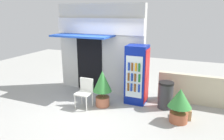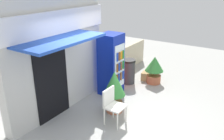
# 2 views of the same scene
# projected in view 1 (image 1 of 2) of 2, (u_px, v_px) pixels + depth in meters

# --- Properties ---
(ground) EXTENTS (16.00, 16.00, 0.00)m
(ground) POSITION_uv_depth(u_px,v_px,m) (90.00, 109.00, 6.26)
(ground) COLOR #A3A39E
(storefront_building) EXTENTS (3.18, 1.20, 3.08)m
(storefront_building) POSITION_uv_depth(u_px,v_px,m) (100.00, 48.00, 7.44)
(storefront_building) COLOR silver
(storefront_building) RESTS_ON ground
(drink_cooler) EXTENTS (0.65, 0.64, 1.84)m
(drink_cooler) POSITION_uv_depth(u_px,v_px,m) (137.00, 75.00, 6.53)
(drink_cooler) COLOR navy
(drink_cooler) RESTS_ON ground
(plastic_chair) EXTENTS (0.45, 0.43, 0.88)m
(plastic_chair) POSITION_uv_depth(u_px,v_px,m) (85.00, 91.00, 6.32)
(plastic_chair) COLOR white
(plastic_chair) RESTS_ON ground
(potted_plant_near_shop) EXTENTS (0.57, 0.57, 1.12)m
(potted_plant_near_shop) POSITION_uv_depth(u_px,v_px,m) (102.00, 85.00, 6.33)
(potted_plant_near_shop) COLOR #BC6B4C
(potted_plant_near_shop) RESTS_ON ground
(potted_plant_curbside) EXTENTS (0.61, 0.61, 0.92)m
(potted_plant_curbside) POSITION_uv_depth(u_px,v_px,m) (180.00, 103.00, 5.41)
(potted_plant_curbside) COLOR #AD5B3D
(potted_plant_curbside) RESTS_ON ground
(trash_bin) EXTENTS (0.45, 0.45, 0.82)m
(trash_bin) POSITION_uv_depth(u_px,v_px,m) (166.00, 95.00, 6.26)
(trash_bin) COLOR #38383D
(trash_bin) RESTS_ON ground
(stone_boundary_wall) EXTENTS (2.70, 0.20, 0.93)m
(stone_boundary_wall) POSITION_uv_depth(u_px,v_px,m) (203.00, 90.00, 6.49)
(stone_boundary_wall) COLOR beige
(stone_boundary_wall) RESTS_ON ground
(cardboard_box) EXTENTS (0.41, 0.39, 0.28)m
(cardboard_box) POSITION_uv_depth(u_px,v_px,m) (184.00, 113.00, 5.74)
(cardboard_box) COLOR tan
(cardboard_box) RESTS_ON ground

